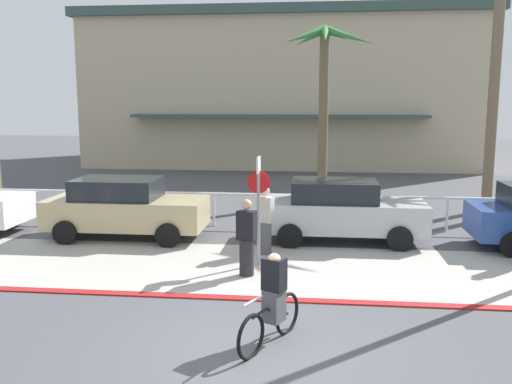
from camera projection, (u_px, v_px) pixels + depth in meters
name	position (u px, v px, depth m)	size (l,w,h in m)	color
ground_plane	(291.00, 217.00, 18.51)	(80.00, 80.00, 0.00)	#4C4C51
sidewalk_strip	(280.00, 269.00, 12.82)	(44.00, 4.00, 0.02)	#ADAAA0
curb_paint	(273.00, 299.00, 10.86)	(44.00, 0.24, 0.03)	maroon
building_backdrop	(284.00, 90.00, 34.77)	(22.96, 11.76, 8.81)	#BCAD8E
rail_fence	(289.00, 200.00, 16.90)	(18.69, 0.08, 1.04)	white
stop_sign_bike_lane	(259.00, 195.00, 12.87)	(0.52, 0.56, 2.56)	gray
palm_tree_2	(324.00, 68.00, 20.51)	(3.35, 3.44, 6.54)	brown
palm_tree_3	(501.00, 13.00, 18.51)	(3.45, 3.05, 9.00)	#756047
car_tan_1	(125.00, 208.00, 15.62)	(4.40, 2.02, 1.69)	tan
car_silver_2	(341.00, 210.00, 15.25)	(4.40, 2.02, 1.69)	#B2B7BC
cyclist_black_0	(272.00, 301.00, 8.84)	(0.87, 1.65, 1.50)	black
pedestrian_1	(265.00, 223.00, 13.95)	(0.46, 0.40, 1.73)	#4C4C51
pedestrian_2	(247.00, 241.00, 12.21)	(0.45, 0.39, 1.73)	#232326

